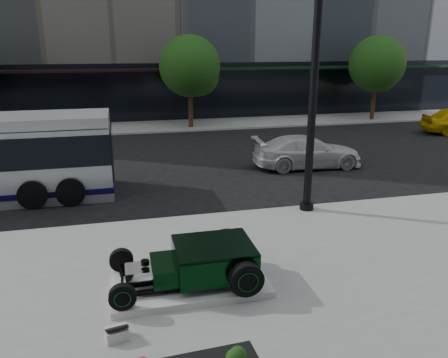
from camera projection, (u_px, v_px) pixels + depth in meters
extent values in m
plane|color=black|center=(222.00, 195.00, 15.91)|extent=(120.00, 120.00, 0.00)
cube|color=gray|center=(174.00, 126.00, 28.89)|extent=(70.00, 4.00, 0.12)
cube|color=black|center=(14.00, 96.00, 28.14)|extent=(22.00, 0.50, 4.00)
cube|color=black|center=(339.00, 88.00, 33.24)|extent=(24.00, 0.50, 4.00)
cube|color=black|center=(8.00, 72.00, 27.11)|extent=(22.00, 1.60, 0.15)
cube|color=black|center=(345.00, 67.00, 32.21)|extent=(24.00, 1.60, 0.15)
cylinder|color=black|center=(191.00, 107.00, 27.78)|extent=(0.28, 0.28, 2.60)
sphere|color=#153A0F|center=(190.00, 66.00, 27.04)|extent=(3.80, 3.80, 3.80)
sphere|color=#153A0F|center=(198.00, 76.00, 27.63)|extent=(2.60, 2.60, 2.60)
cylinder|color=black|center=(373.00, 101.00, 30.66)|extent=(0.28, 0.28, 2.60)
sphere|color=#153A0F|center=(377.00, 64.00, 29.92)|extent=(3.80, 3.80, 3.80)
sphere|color=#153A0F|center=(381.00, 73.00, 30.51)|extent=(2.60, 2.60, 2.60)
cube|color=silver|center=(190.00, 283.00, 9.67)|extent=(3.40, 1.80, 0.15)
cube|color=black|center=(193.00, 287.00, 9.20)|extent=(3.00, 0.08, 0.10)
cube|color=black|center=(187.00, 266.00, 10.04)|extent=(3.00, 0.08, 0.10)
cube|color=black|center=(214.00, 259.00, 9.64)|extent=(1.70, 1.45, 0.62)
cube|color=black|center=(214.00, 245.00, 9.54)|extent=(1.70, 1.45, 0.06)
cube|color=black|center=(164.00, 270.00, 9.43)|extent=(0.55, 1.05, 0.38)
cube|color=silver|center=(139.00, 275.00, 9.32)|extent=(0.55, 0.55, 0.34)
cylinder|color=black|center=(145.00, 262.00, 9.27)|extent=(0.18, 0.18, 0.10)
cylinder|color=black|center=(122.00, 282.00, 9.28)|extent=(0.06, 1.55, 0.06)
cylinder|color=black|center=(246.00, 279.00, 8.98)|extent=(0.72, 0.24, 0.72)
cylinder|color=black|center=(248.00, 282.00, 8.87)|extent=(0.37, 0.02, 0.37)
torus|color=#0A3A18|center=(248.00, 283.00, 8.86)|extent=(0.44, 0.02, 0.44)
cylinder|color=black|center=(227.00, 244.00, 10.56)|extent=(0.72, 0.24, 0.72)
cylinder|color=black|center=(225.00, 242.00, 10.68)|extent=(0.37, 0.02, 0.37)
torus|color=#0A3A18|center=(225.00, 242.00, 10.69)|extent=(0.44, 0.02, 0.44)
cylinder|color=black|center=(122.00, 297.00, 8.52)|extent=(0.54, 0.16, 0.54)
cylinder|color=black|center=(122.00, 299.00, 8.44)|extent=(0.28, 0.02, 0.28)
torus|color=#0A3A18|center=(122.00, 300.00, 8.43)|extent=(0.34, 0.02, 0.34)
cylinder|color=black|center=(121.00, 260.00, 9.97)|extent=(0.54, 0.16, 0.54)
cylinder|color=black|center=(121.00, 258.00, 10.05)|extent=(0.28, 0.02, 0.28)
torus|color=#0A3A18|center=(121.00, 258.00, 10.06)|extent=(0.34, 0.02, 0.34)
cube|color=silver|center=(117.00, 334.00, 7.92)|extent=(0.45, 0.37, 0.22)
cube|color=black|center=(117.00, 328.00, 7.89)|extent=(0.44, 0.35, 0.15)
cylinder|color=black|center=(314.00, 81.00, 12.98)|extent=(0.24, 0.24, 8.16)
cylinder|color=black|center=(306.00, 206.00, 14.16)|extent=(0.45, 0.45, 0.20)
cube|color=black|center=(112.00, 150.00, 15.91)|extent=(0.06, 2.30, 1.70)
cylinder|color=black|center=(33.00, 195.00, 14.44)|extent=(0.96, 0.28, 0.96)
cylinder|color=black|center=(44.00, 173.00, 16.85)|extent=(0.96, 0.28, 0.96)
cylinder|color=black|center=(71.00, 192.00, 14.70)|extent=(0.96, 0.28, 0.96)
cylinder|color=black|center=(77.00, 171.00, 17.12)|extent=(0.96, 0.28, 0.96)
imported|color=silver|center=(307.00, 152.00, 19.28)|extent=(4.88, 2.18, 1.39)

